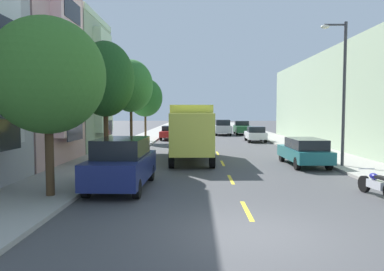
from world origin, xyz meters
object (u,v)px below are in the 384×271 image
street_tree_nearest (48,76)px  street_tree_second (105,79)px  parked_motorcycle (377,185)px  parked_pickup_burgundy (180,124)px  street_tree_third (131,86)px  parked_suv_navy (122,163)px  parked_wagon_teal (304,151)px  parked_sedan_red (170,132)px  delivery_box_truck (191,129)px  street_lamp (342,84)px  parked_pickup_forest (242,128)px  parked_hatchback_white (255,134)px  street_tree_farthest (145,98)px  moving_silver_sedan (222,127)px

street_tree_nearest → street_tree_second: (0.00, 7.69, 0.56)m
parked_motorcycle → parked_pickup_burgundy: bearing=100.5°
street_tree_nearest → street_tree_third: bearing=90.0°
street_tree_third → parked_suv_navy: 14.28m
parked_wagon_teal → parked_suv_navy: bearing=-145.4°
street_tree_second → parked_sedan_red: bearing=83.7°
delivery_box_truck → parked_wagon_teal: (6.19, -2.25, -1.09)m
parked_sedan_red → parked_suv_navy: parked_suv_navy is taller
street_lamp → parked_pickup_forest: (-1.49, 28.37, -3.55)m
street_tree_second → parked_suv_navy: (2.06, -5.89, -3.69)m
parked_pickup_burgundy → parked_hatchback_white: bearing=-71.6°
street_tree_third → street_lamp: size_ratio=0.91×
parked_sedan_red → street_tree_nearest: bearing=-94.5°
parked_motorcycle → delivery_box_truck: bearing=124.5°
street_lamp → parked_wagon_teal: size_ratio=1.56×
parked_sedan_red → parked_suv_navy: size_ratio=0.94×
parked_sedan_red → street_tree_second: bearing=-96.3°
street_tree_farthest → delivery_box_truck: 14.00m
parked_wagon_teal → parked_motorcycle: size_ratio=2.30×
parked_hatchback_white → parked_pickup_burgundy: (-8.57, 25.74, 0.07)m
street_tree_second → street_lamp: 12.38m
street_tree_nearest → parked_pickup_burgundy: street_tree_nearest is taller
street_tree_farthest → parked_pickup_forest: (10.87, 12.22, -3.47)m
street_tree_nearest → moving_silver_sedan: street_tree_nearest is taller
parked_wagon_teal → parked_motorcycle: bearing=-87.2°
parked_pickup_burgundy → street_tree_third: bearing=-93.5°
delivery_box_truck → parked_pickup_burgundy: bearing=93.6°
delivery_box_truck → parked_pickup_burgundy: (-2.49, 39.33, -1.07)m
street_tree_nearest → parked_suv_navy: 4.15m
street_tree_farthest → parked_hatchback_white: (10.68, 0.59, -3.54)m
street_tree_third → street_tree_nearest: bearing=-90.0°
street_tree_farthest → parked_pickup_burgundy: (2.11, 26.33, -3.47)m
street_tree_third → delivery_box_truck: 7.62m
street_tree_third → parked_pickup_forest: street_tree_third is taller
street_tree_second → moving_silver_sedan: bearing=72.7°
street_tree_nearest → street_tree_farthest: 23.08m
delivery_box_truck → street_tree_third: bearing=130.9°
street_tree_farthest → parked_pickup_forest: size_ratio=1.12×
parked_hatchback_white → parked_wagon_teal: size_ratio=0.86×
delivery_box_truck → parked_suv_navy: delivery_box_truck is taller
moving_silver_sedan → street_tree_second: bearing=-107.3°
parked_pickup_forest → delivery_box_truck: bearing=-104.0°
street_tree_third → parked_motorcycle: 19.09m
parked_suv_navy → street_tree_second: bearing=109.2°
street_tree_farthest → parked_sedan_red: size_ratio=1.32×
parked_suv_navy → parked_pickup_forest: parked_suv_navy is taller
street_tree_second → parked_sedan_red: 19.55m
street_tree_second → parked_pickup_forest: 29.92m
street_tree_nearest → parked_pickup_forest: 37.09m
parked_motorcycle → parked_suv_navy: bearing=172.1°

